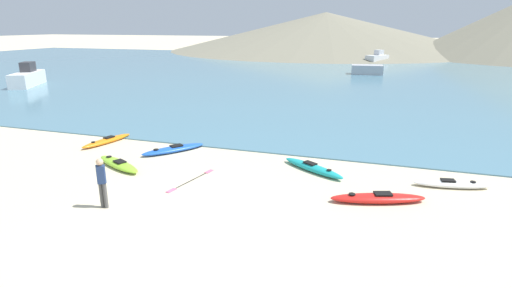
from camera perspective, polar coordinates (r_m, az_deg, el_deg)
The scene contains 14 objects.
ground_plane at distance 13.17m, azimuth -10.54°, elevation -10.42°, with size 400.00×400.00×0.00m, color beige.
bay_water at distance 53.15m, azimuth 11.85°, elevation 9.95°, with size 160.00×70.00×0.06m, color teal.
far_hill_left at distance 101.28m, azimuth 9.87°, elevation 15.58°, with size 74.31×74.31×8.81m, color gray.
kayak_on_sand_0 at distance 16.94m, azimuth 26.13°, elevation -5.16°, with size 2.83×1.06×0.31m.
kayak_on_sand_1 at distance 17.01m, azimuth 8.12°, elevation -3.38°, with size 3.01×2.19×0.35m.
kayak_on_sand_2 at distance 14.63m, azimuth 17.01°, elevation -7.39°, with size 3.35×1.69×0.35m.
kayak_on_sand_3 at distance 22.24m, azimuth -20.52°, elevation 0.46°, with size 1.20×3.08×0.31m.
kayak_on_sand_4 at distance 19.79m, azimuth -11.71°, elevation -0.72°, with size 2.50×2.96×0.32m.
kayak_on_sand_5 at distance 18.34m, azimuth -19.07°, elevation -2.71°, with size 3.04×1.96×0.32m.
person_near_foreground at distance 14.23m, azimuth -21.18°, elevation -4.79°, with size 0.35×0.28×1.75m.
moored_boat_0 at distance 68.86m, azimuth 16.92°, elevation 11.66°, with size 3.71×4.15×1.98m.
moored_boat_1 at distance 46.37m, azimuth -29.85°, elevation 8.23°, with size 3.98×5.71×2.31m.
moored_boat_4 at distance 51.94m, azimuth 15.58°, elevation 10.20°, with size 3.90×2.37×1.12m.
loose_paddle at distance 16.08m, azimuth -9.23°, elevation -5.15°, with size 0.77×2.75×0.03m.
Camera 1 is at (5.83, -10.21, 5.94)m, focal length 28.00 mm.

